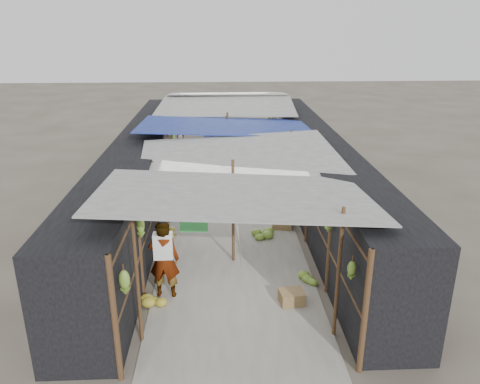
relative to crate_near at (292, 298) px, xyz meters
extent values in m
plane|color=#6B6356|center=(-1.16, -1.06, -0.15)|extent=(80.00, 80.00, 0.00)
cube|color=#9E998E|center=(-1.16, 5.44, -0.14)|extent=(3.60, 16.00, 0.02)
cube|color=black|center=(-3.86, 5.44, 1.00)|extent=(1.40, 15.00, 2.30)
cube|color=black|center=(1.54, 5.44, 1.00)|extent=(1.40, 15.00, 2.30)
cube|color=#997B4E|center=(0.00, 0.00, 0.00)|extent=(0.55, 0.46, 0.30)
cube|color=#997B4E|center=(0.31, 3.84, 0.02)|extent=(0.62, 0.54, 0.33)
cube|color=#997B4E|center=(-1.56, 8.43, -0.01)|extent=(0.56, 0.51, 0.29)
cylinder|color=black|center=(0.02, 8.47, -0.05)|extent=(0.63, 0.63, 0.19)
imported|color=white|center=(-2.66, 0.44, 0.73)|extent=(0.68, 0.48, 1.76)
imported|color=#1E5198|center=(-1.07, 8.05, 0.73)|extent=(0.94, 0.78, 1.75)
imported|color=#4D4843|center=(0.25, 5.96, 0.36)|extent=(0.56, 0.74, 1.02)
cylinder|color=brown|center=(-2.96, -1.06, 1.15)|extent=(0.07, 0.07, 2.60)
cylinder|color=brown|center=(0.64, -1.06, 1.15)|extent=(0.07, 0.07, 2.60)
cylinder|color=brown|center=(-1.16, 1.94, 1.15)|extent=(0.07, 0.07, 2.60)
cylinder|color=brown|center=(-2.96, 4.94, 1.15)|extent=(0.07, 0.07, 2.60)
cylinder|color=brown|center=(0.64, 4.94, 1.15)|extent=(0.07, 0.07, 2.60)
cylinder|color=brown|center=(-1.16, 7.94, 1.15)|extent=(0.07, 0.07, 2.60)
cylinder|color=brown|center=(-2.96, 10.94, 1.15)|extent=(0.07, 0.07, 2.60)
cylinder|color=brown|center=(0.64, 10.94, 1.15)|extent=(0.07, 0.07, 2.60)
cube|color=#9E9E98|center=(-1.16, -0.06, 2.35)|extent=(5.21, 3.19, 0.52)
cube|color=#9E9E98|center=(-0.96, 3.14, 2.20)|extent=(5.23, 3.73, 0.50)
cube|color=#203A96|center=(-1.26, 6.44, 2.30)|extent=(5.40, 3.60, 0.41)
cube|color=#9E9E98|center=(-1.16, 9.74, 2.40)|extent=(5.37, 3.66, 0.27)
cube|color=#9E9E98|center=(-1.06, 12.14, 2.50)|extent=(5.00, 1.99, 0.24)
cylinder|color=brown|center=(-3.16, 5.44, 1.90)|extent=(0.06, 15.00, 0.06)
cylinder|color=brown|center=(0.84, 5.44, 1.90)|extent=(0.06, 15.00, 0.06)
cylinder|color=gray|center=(-1.16, 5.44, 1.90)|extent=(0.02, 15.00, 0.02)
cube|color=#277633|center=(-2.03, 0.76, 1.55)|extent=(0.60, 0.03, 0.70)
cube|color=#282096|center=(-1.69, 8.67, 1.60)|extent=(0.65, 0.03, 0.60)
cube|color=#B7441C|center=(0.00, 4.80, 1.60)|extent=(0.50, 0.03, 0.60)
cube|color=silver|center=(-0.80, 8.44, 1.63)|extent=(0.60, 0.03, 0.55)
cube|color=#1C1797|center=(-0.69, 3.77, 1.58)|extent=(0.55, 0.03, 0.65)
ellipsoid|color=olive|center=(-3.04, -1.67, 1.45)|extent=(0.18, 0.16, 0.46)
ellipsoid|color=olive|center=(-3.04, 0.11, 1.62)|extent=(0.17, 0.14, 0.47)
ellipsoid|color=#9F9128|center=(-3.04, 1.84, 1.42)|extent=(0.14, 0.12, 0.47)
ellipsoid|color=#9F9128|center=(-3.04, 3.33, 1.50)|extent=(0.16, 0.13, 0.48)
ellipsoid|color=olive|center=(-3.04, 5.05, 1.68)|extent=(0.16, 0.14, 0.39)
ellipsoid|color=#9F9128|center=(-3.04, 6.36, 1.47)|extent=(0.19, 0.16, 0.39)
ellipsoid|color=olive|center=(-3.04, 7.34, 1.59)|extent=(0.15, 0.13, 0.57)
ellipsoid|color=#9F9128|center=(-3.04, 9.44, 1.72)|extent=(0.18, 0.15, 0.36)
ellipsoid|color=#9F9128|center=(-3.04, 10.90, 1.46)|extent=(0.19, 0.16, 0.54)
ellipsoid|color=olive|center=(-3.04, 12.08, 1.66)|extent=(0.18, 0.15, 0.38)
ellipsoid|color=olive|center=(0.72, -1.54, 1.49)|extent=(0.15, 0.13, 0.36)
ellipsoid|color=olive|center=(0.72, 0.21, 1.61)|extent=(0.17, 0.14, 0.45)
ellipsoid|color=#9F9128|center=(0.72, 1.43, 1.61)|extent=(0.16, 0.13, 0.53)
ellipsoid|color=#9F9128|center=(0.72, 3.10, 1.50)|extent=(0.17, 0.15, 0.48)
ellipsoid|color=#9F9128|center=(0.72, 4.53, 1.42)|extent=(0.17, 0.14, 0.42)
ellipsoid|color=olive|center=(0.72, 6.50, 1.57)|extent=(0.15, 0.13, 0.37)
ellipsoid|color=#9F9128|center=(0.72, 7.67, 1.57)|extent=(0.15, 0.13, 0.43)
ellipsoid|color=olive|center=(0.72, 9.03, 1.54)|extent=(0.14, 0.12, 0.44)
ellipsoid|color=olive|center=(0.72, 10.98, 1.53)|extent=(0.18, 0.15, 0.56)
ellipsoid|color=olive|center=(0.72, 12.00, 1.41)|extent=(0.18, 0.15, 0.51)
ellipsoid|color=#9F9128|center=(0.16, 4.83, 0.00)|extent=(0.60, 0.51, 0.30)
ellipsoid|color=olive|center=(-1.77, 5.56, 0.00)|extent=(0.60, 0.51, 0.30)
ellipsoid|color=olive|center=(0.35, 9.59, -0.01)|extent=(0.56, 0.48, 0.28)
ellipsoid|color=olive|center=(0.50, 0.79, -0.02)|extent=(0.51, 0.43, 0.25)
ellipsoid|color=olive|center=(-0.44, 3.23, 0.02)|extent=(0.67, 0.57, 0.33)
ellipsoid|color=#9F9128|center=(0.05, 6.63, -0.02)|extent=(0.51, 0.43, 0.25)
ellipsoid|color=#9F9128|center=(-2.86, 3.33, 0.02)|extent=(0.67, 0.57, 0.33)
ellipsoid|color=#9F9128|center=(-2.86, -0.05, 0.01)|extent=(0.62, 0.53, 0.31)
ellipsoid|color=olive|center=(-2.83, 9.70, -0.02)|extent=(0.51, 0.43, 0.26)
camera|label=1|loc=(-1.47, -8.37, 5.42)|focal=35.00mm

